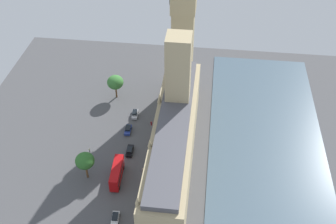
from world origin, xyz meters
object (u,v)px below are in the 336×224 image
car_blue_opposite_hall (128,130)px  street_lamp_midblock (90,153)px  car_white_near_tower (115,218)px  car_silver_far_end (135,114)px  plane_tree_by_river_gate (85,161)px  car_black_under_trees (130,151)px  pedestrian_leading (151,123)px  plane_tree_kerbside (115,82)px  double_decker_bus_corner (117,173)px  parliament_building (174,136)px  pedestrian_trailing (143,170)px  clock_tower (183,20)px

car_blue_opposite_hall → street_lamp_midblock: 17.25m
car_white_near_tower → street_lamp_midblock: bearing=-63.2°
car_silver_far_end → plane_tree_by_river_gate: 29.91m
plane_tree_by_river_gate → street_lamp_midblock: bearing=-87.2°
car_black_under_trees → pedestrian_leading: size_ratio=2.92×
car_silver_far_end → pedestrian_leading: (-6.14, 3.88, -0.16)m
car_blue_opposite_hall → street_lamp_midblock: size_ratio=0.74×
car_silver_far_end → street_lamp_midblock: street_lamp_midblock is taller
pedestrian_leading → plane_tree_kerbside: plane_tree_kerbside is taller
car_black_under_trees → double_decker_bus_corner: size_ratio=0.45×
parliament_building → double_decker_bus_corner: parliament_building is taller
car_blue_opposite_hall → car_black_under_trees: bearing=102.6°
street_lamp_midblock → car_blue_opposite_hall: bearing=-118.7°
car_blue_opposite_hall → pedestrian_trailing: (-7.55, 16.45, -0.18)m
pedestrian_trailing → plane_tree_by_river_gate: (15.41, 3.68, 6.03)m
plane_tree_by_river_gate → street_lamp_midblock: 5.83m
parliament_building → plane_tree_kerbside: (23.32, -27.32, -3.14)m
car_silver_far_end → plane_tree_by_river_gate: (8.67, 28.02, 5.85)m
clock_tower → car_white_near_tower: bearing=78.2°
plane_tree_kerbside → plane_tree_by_river_gate: plane_tree_by_river_gate is taller
parliament_building → street_lamp_midblock: (23.99, 4.67, -5.19)m
street_lamp_midblock → car_white_near_tower: bearing=121.1°
car_white_near_tower → car_black_under_trees: bearing=-92.3°
car_white_near_tower → pedestrian_trailing: (-4.40, -17.08, -0.18)m
car_blue_opposite_hall → pedestrian_trailing: size_ratio=2.94×
car_silver_far_end → car_black_under_trees: same height
double_decker_bus_corner → plane_tree_kerbside: (8.20, -37.00, 3.80)m
parliament_building → pedestrian_leading: (8.91, -14.14, -8.84)m
car_black_under_trees → plane_tree_by_river_gate: (10.17, 10.98, 5.85)m
clock_tower → street_lamp_midblock: bearing=58.6°
parliament_building → pedestrian_trailing: 13.69m
parliament_building → street_lamp_midblock: bearing=11.0°
car_white_near_tower → double_decker_bus_corner: bearing=-84.3°
plane_tree_kerbside → parliament_building: bearing=130.5°
parliament_building → plane_tree_kerbside: bearing=-49.5°
parliament_building → pedestrian_trailing: size_ratio=38.32×
clock_tower → pedestrian_trailing: size_ratio=34.73×
clock_tower → street_lamp_midblock: (23.13, 37.83, -24.07)m
parliament_building → double_decker_bus_corner: 19.24m
pedestrian_leading → plane_tree_kerbside: size_ratio=0.18×
double_decker_bus_corner → plane_tree_kerbside: bearing=100.2°
car_silver_far_end → double_decker_bus_corner: size_ratio=0.46×
plane_tree_by_river_gate → plane_tree_kerbside: bearing=-90.6°
pedestrian_leading → parliament_building: bearing=-109.3°
parliament_building → car_black_under_trees: (13.56, -0.98, -8.68)m
car_blue_opposite_hall → double_decker_bus_corner: (-0.75, 19.82, 1.75)m
car_blue_opposite_hall → plane_tree_by_river_gate: 22.39m
car_blue_opposite_hall → clock_tower: bearing=-124.7°
clock_tower → car_blue_opposite_hall: 38.92m
car_black_under_trees → pedestrian_trailing: bearing=-55.6°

